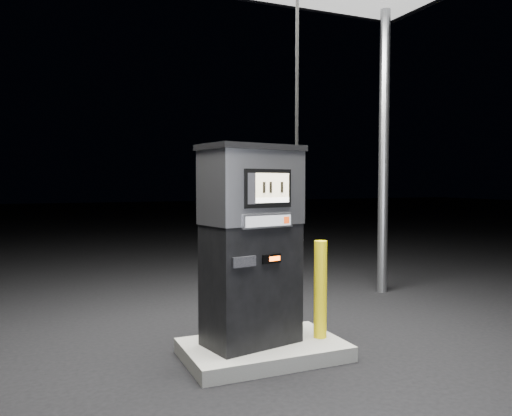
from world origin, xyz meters
name	(u,v)px	position (x,y,z in m)	size (l,w,h in m)	color
ground	(263,357)	(0.00, 0.00, 0.00)	(80.00, 80.00, 0.00)	black
pump_island	(263,350)	(0.00, 0.00, 0.07)	(1.60, 1.00, 0.15)	slate
fuel_dispenser	(252,242)	(-0.12, 0.03, 1.17)	(1.15, 0.78, 4.13)	black
bollard_left	(207,304)	(-0.55, 0.15, 0.56)	(0.11, 0.11, 0.83)	yellow
bollard_right	(320,289)	(0.62, -0.08, 0.66)	(0.14, 0.14, 1.02)	yellow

